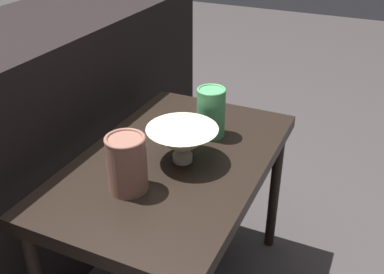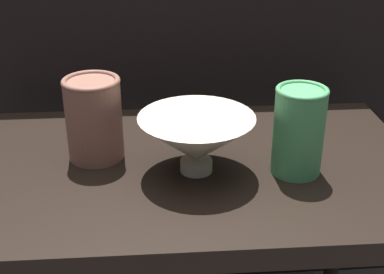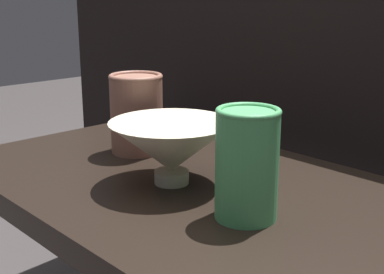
# 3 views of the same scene
# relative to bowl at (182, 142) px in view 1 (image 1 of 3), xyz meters

# --- Properties ---
(table) EXTENTS (0.81, 0.50, 0.54)m
(table) POSITION_rel_bowl_xyz_m (-0.00, 0.03, -0.12)
(table) COLOR black
(table) RESTS_ON ground_plane
(couch_backdrop) EXTENTS (1.68, 0.50, 0.83)m
(couch_backdrop) POSITION_rel_bowl_xyz_m (-0.00, 0.60, -0.19)
(couch_backdrop) COLOR black
(couch_backdrop) RESTS_ON ground_plane
(bowl) EXTENTS (0.20, 0.20, 0.10)m
(bowl) POSITION_rel_bowl_xyz_m (0.00, 0.00, 0.00)
(bowl) COLOR beige
(bowl) RESTS_ON table
(vase_textured_left) EXTENTS (0.10, 0.10, 0.15)m
(vase_textured_left) POSITION_rel_bowl_xyz_m (-0.18, 0.07, 0.02)
(vase_textured_left) COLOR brown
(vase_textured_left) RESTS_ON table
(vase_colorful_right) EXTENTS (0.09, 0.09, 0.15)m
(vase_colorful_right) POSITION_rel_bowl_xyz_m (0.17, -0.01, 0.02)
(vase_colorful_right) COLOR #47995B
(vase_colorful_right) RESTS_ON table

